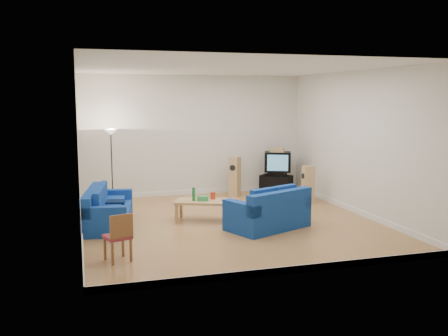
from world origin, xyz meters
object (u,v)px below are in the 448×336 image
object	(u,v)px
coffee_table	(205,203)
television	(278,162)
tv_stand	(276,184)
sofa_loveseat	(269,214)
sofa_three_seat	(106,212)

from	to	relation	value
coffee_table	television	size ratio (longest dim) A/B	1.63
tv_stand	sofa_loveseat	bearing A→B (deg)	-68.13
sofa_three_seat	sofa_loveseat	xyz separation A→B (m)	(3.12, -1.16, 0.02)
sofa_loveseat	sofa_three_seat	bearing A→B (deg)	136.20
sofa_loveseat	coffee_table	world-z (taller)	sofa_loveseat
coffee_table	tv_stand	bearing A→B (deg)	42.98
sofa_three_seat	television	bearing A→B (deg)	125.04
sofa_loveseat	television	bearing A→B (deg)	41.98
coffee_table	tv_stand	size ratio (longest dim) A/B	1.66
sofa_three_seat	television	xyz separation A→B (m)	(4.70, 2.30, 0.59)
sofa_three_seat	tv_stand	size ratio (longest dim) A/B	2.53
coffee_table	tv_stand	distance (m)	3.60
tv_stand	television	xyz separation A→B (m)	(0.04, 0.02, 0.62)
sofa_loveseat	television	world-z (taller)	television
sofa_three_seat	sofa_loveseat	distance (m)	3.33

